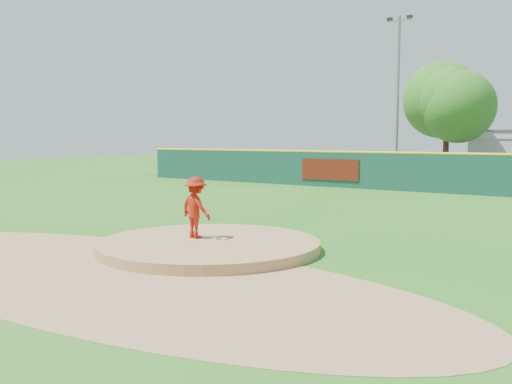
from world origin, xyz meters
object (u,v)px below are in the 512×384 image
Objects in this scene: pitcher at (196,208)px; playground_slide at (309,165)px; van at (456,172)px; deciduous_tree at (447,109)px; light_pole_left at (398,90)px.

pitcher reaches higher than playground_slide.
van is 4.06m from deciduous_tree.
van is 0.47× the size of light_pole_left.
deciduous_tree is at bearing 33.85° from van.
light_pole_left is (5.19, 2.95, 5.19)m from playground_slide.
pitcher is at bearing 171.47° from van.
light_pole_left reaches higher than van.
pitcher is at bearing -78.45° from light_pole_left.
light_pole_left is at bearing 153.43° from deciduous_tree.
pitcher is 0.30× the size of van.
van is (-0.56, 23.93, -0.29)m from pitcher.
van is 7.85m from light_pole_left.
light_pole_left is at bearing 49.00° from van.
light_pole_left reaches higher than deciduous_tree.
playground_slide is at bearing -174.12° from deciduous_tree.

